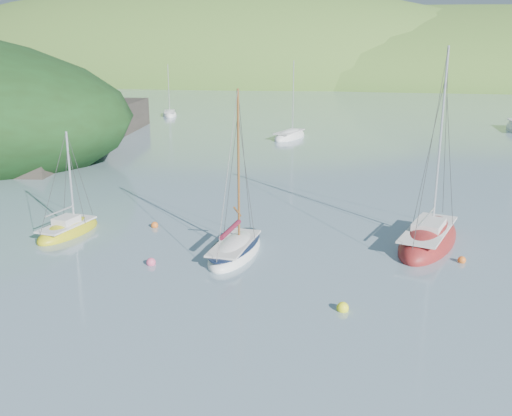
% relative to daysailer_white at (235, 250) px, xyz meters
% --- Properties ---
extents(ground, '(700.00, 700.00, 0.00)m').
position_rel_daysailer_white_xyz_m(ground, '(1.51, -6.22, -0.21)').
color(ground, '#7498A1').
rests_on(ground, ground).
extents(shoreline_hills, '(690.00, 135.00, 56.00)m').
position_rel_daysailer_white_xyz_m(shoreline_hills, '(-8.15, 166.20, -0.21)').
color(shoreline_hills, '#355F24').
rests_on(shoreline_hills, ground).
extents(daysailer_white, '(2.31, 5.85, 8.89)m').
position_rel_daysailer_white_xyz_m(daysailer_white, '(0.00, 0.00, 0.00)').
color(daysailer_white, white).
rests_on(daysailer_white, ground).
extents(sloop_red, '(4.40, 7.97, 11.19)m').
position_rel_daysailer_white_xyz_m(sloop_red, '(9.66, 3.95, 0.01)').
color(sloop_red, maroon).
rests_on(sloop_red, ground).
extents(sailboat_yellow, '(2.44, 4.93, 6.29)m').
position_rel_daysailer_white_xyz_m(sailboat_yellow, '(-10.11, 0.83, -0.04)').
color(sailboat_yellow, gold).
rests_on(sailboat_yellow, ground).
extents(distant_sloop_a, '(3.81, 6.99, 9.46)m').
position_rel_daysailer_white_xyz_m(distant_sloop_a, '(-4.45, 37.97, -0.04)').
color(distant_sloop_a, white).
rests_on(distant_sloop_a, ground).
extents(distant_sloop_c, '(4.08, 6.15, 8.29)m').
position_rel_daysailer_white_xyz_m(distant_sloop_c, '(-26.30, 55.00, -0.05)').
color(distant_sloop_c, white).
rests_on(distant_sloop_c, ground).
extents(mooring_buoys, '(17.42, 8.78, 0.49)m').
position_rel_daysailer_white_xyz_m(mooring_buoys, '(1.79, -1.47, -0.09)').
color(mooring_buoys, '#FDFF1D').
rests_on(mooring_buoys, ground).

